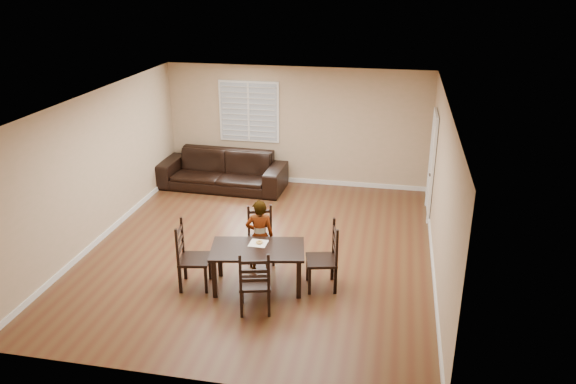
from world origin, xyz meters
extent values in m
plane|color=brown|center=(0.00, 0.00, 0.00)|extent=(7.00, 7.00, 0.00)
cube|color=tan|center=(0.00, 3.50, 1.35)|extent=(6.00, 0.04, 2.70)
cube|color=tan|center=(0.00, -3.50, 1.35)|extent=(6.00, 0.04, 2.70)
cube|color=tan|center=(-3.00, 0.00, 1.35)|extent=(0.04, 7.00, 2.70)
cube|color=tan|center=(3.00, 0.00, 1.35)|extent=(0.04, 7.00, 2.70)
cube|color=white|center=(0.00, 0.00, 2.70)|extent=(6.00, 7.00, 0.04)
cube|color=white|center=(-1.10, 3.45, 1.65)|extent=(1.40, 0.08, 1.40)
cube|color=white|center=(2.97, 2.20, 1.02)|extent=(0.06, 0.94, 2.05)
cylinder|color=#332114|center=(2.94, 1.90, 0.95)|extent=(0.06, 0.06, 0.02)
cube|color=white|center=(0.00, 3.48, 0.05)|extent=(6.00, 0.03, 0.10)
cube|color=white|center=(-2.98, 0.00, 0.05)|extent=(0.03, 7.00, 0.10)
cube|color=white|center=(2.98, 0.00, 0.05)|extent=(0.03, 7.00, 0.10)
cube|color=black|center=(0.26, -1.23, 0.65)|extent=(1.55, 1.05, 0.04)
cube|color=black|center=(-0.31, -1.66, 0.32)|extent=(0.08, 0.08, 0.63)
cube|color=black|center=(0.94, -1.43, 0.32)|extent=(0.08, 0.08, 0.63)
cube|color=black|center=(-0.42, -1.03, 0.32)|extent=(0.08, 0.08, 0.63)
cube|color=black|center=(0.83, -0.80, 0.32)|extent=(0.08, 0.08, 0.63)
cube|color=black|center=(0.11, -0.44, 0.42)|extent=(0.54, 0.52, 0.04)
cube|color=black|center=(0.05, -0.26, 0.48)|extent=(0.42, 0.18, 0.97)
cube|color=black|center=(-0.01, -0.66, 0.20)|extent=(0.05, 0.05, 0.40)
cube|color=black|center=(0.35, -0.54, 0.20)|extent=(0.05, 0.05, 0.40)
cube|color=black|center=(-0.12, -0.33, 0.20)|extent=(0.05, 0.05, 0.40)
cube|color=black|center=(0.24, -0.21, 0.20)|extent=(0.05, 0.05, 0.40)
cube|color=black|center=(0.38, -1.87, 0.43)|extent=(0.54, 0.52, 0.04)
cube|color=black|center=(0.42, -2.06, 0.50)|extent=(0.45, 0.15, 1.01)
cube|color=black|center=(0.52, -1.65, 0.21)|extent=(0.05, 0.05, 0.41)
cube|color=black|center=(0.14, -1.74, 0.21)|extent=(0.05, 0.05, 0.41)
cube|color=black|center=(0.61, -2.00, 0.21)|extent=(0.05, 0.05, 0.41)
cube|color=black|center=(0.23, -2.10, 0.21)|extent=(0.05, 0.05, 0.41)
cube|color=black|center=(-0.71, -1.41, 0.47)|extent=(0.54, 0.57, 0.04)
cube|color=black|center=(-0.91, -1.44, 0.54)|extent=(0.13, 0.49, 1.09)
cube|color=black|center=(-0.48, -1.58, 0.22)|extent=(0.05, 0.05, 0.45)
cube|color=black|center=(-0.56, -1.16, 0.22)|extent=(0.05, 0.05, 0.45)
cube|color=black|center=(-0.86, -1.65, 0.22)|extent=(0.05, 0.05, 0.45)
cube|color=black|center=(-0.94, -1.23, 0.22)|extent=(0.05, 0.05, 0.45)
cube|color=black|center=(1.23, -1.05, 0.47)|extent=(0.56, 0.58, 0.04)
cube|color=black|center=(1.43, -1.00, 0.54)|extent=(0.16, 0.49, 1.09)
cube|color=black|center=(0.99, -0.89, 0.22)|extent=(0.05, 0.05, 0.45)
cube|color=black|center=(1.09, -1.30, 0.22)|extent=(0.05, 0.05, 0.45)
cube|color=black|center=(1.37, -0.80, 0.22)|extent=(0.05, 0.05, 0.45)
cube|color=black|center=(1.47, -1.21, 0.22)|extent=(0.05, 0.05, 0.45)
imported|color=gray|center=(0.17, -0.72, 0.63)|extent=(0.52, 0.40, 1.25)
cube|color=white|center=(0.23, -1.07, 0.67)|extent=(0.28, 0.28, 0.00)
torus|color=gold|center=(0.25, -1.07, 0.69)|extent=(0.11, 0.11, 0.04)
torus|color=white|center=(0.25, -1.07, 0.71)|extent=(0.10, 0.10, 0.02)
imported|color=black|center=(-1.59, 2.82, 0.42)|extent=(2.88, 1.22, 0.83)
camera|label=1|loc=(2.21, -8.69, 4.64)|focal=35.00mm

